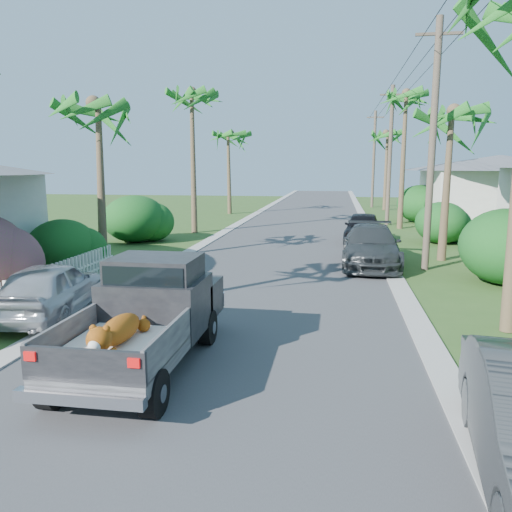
% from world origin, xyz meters
% --- Properties ---
extents(ground, '(120.00, 120.00, 0.00)m').
position_xyz_m(ground, '(0.00, 0.00, 0.00)').
color(ground, '#30521E').
rests_on(ground, ground).
extents(road, '(8.00, 100.00, 0.02)m').
position_xyz_m(road, '(0.00, 25.00, 0.01)').
color(road, '#38383A').
rests_on(road, ground).
extents(curb_left, '(0.60, 100.00, 0.06)m').
position_xyz_m(curb_left, '(-4.30, 25.00, 0.03)').
color(curb_left, '#A5A39E').
rests_on(curb_left, ground).
extents(curb_right, '(0.60, 100.00, 0.06)m').
position_xyz_m(curb_right, '(4.30, 25.00, 0.03)').
color(curb_right, '#A5A39E').
rests_on(curb_right, ground).
extents(pickup_truck, '(1.98, 5.12, 2.06)m').
position_xyz_m(pickup_truck, '(-1.33, 2.82, 1.01)').
color(pickup_truck, black).
rests_on(pickup_truck, ground).
extents(parked_car_rm, '(2.33, 5.41, 1.55)m').
position_xyz_m(parked_car_rm, '(3.60, 13.39, 0.78)').
color(parked_car_rm, '#303436').
rests_on(parked_car_rm, ground).
extents(parked_car_rf, '(2.15, 4.56, 1.51)m').
position_xyz_m(parked_car_rf, '(3.60, 19.76, 0.75)').
color(parked_car_rf, black).
rests_on(parked_car_rf, ground).
extents(parked_car_ln, '(2.26, 4.40, 1.43)m').
position_xyz_m(parked_car_ln, '(-5.00, 5.27, 0.72)').
color(parked_car_ln, '#B6B8BD').
rests_on(parked_car_ln, ground).
extents(palm_l_b, '(4.40, 4.40, 7.40)m').
position_xyz_m(palm_l_b, '(-6.80, 12.00, 6.15)').
color(palm_l_b, brown).
rests_on(palm_l_b, ground).
extents(palm_l_c, '(4.40, 4.40, 9.20)m').
position_xyz_m(palm_l_c, '(-6.00, 22.00, 7.91)').
color(palm_l_c, brown).
rests_on(palm_l_c, ground).
extents(palm_l_d, '(4.40, 4.40, 7.70)m').
position_xyz_m(palm_l_d, '(-6.50, 34.00, 6.44)').
color(palm_l_d, brown).
rests_on(palm_l_d, ground).
extents(palm_r_b, '(4.40, 4.40, 7.20)m').
position_xyz_m(palm_r_b, '(6.60, 15.00, 5.95)').
color(palm_r_b, brown).
rests_on(palm_r_b, ground).
extents(palm_r_c, '(4.40, 4.40, 9.40)m').
position_xyz_m(palm_r_c, '(6.20, 26.00, 8.11)').
color(palm_r_c, brown).
rests_on(palm_r_c, ground).
extents(palm_r_d, '(4.40, 4.40, 8.00)m').
position_xyz_m(palm_r_d, '(6.50, 40.00, 6.74)').
color(palm_r_d, brown).
rests_on(palm_r_d, ground).
extents(shrub_l_c, '(2.40, 2.64, 2.00)m').
position_xyz_m(shrub_l_c, '(-7.40, 10.00, 1.00)').
color(shrub_l_c, '#123F15').
rests_on(shrub_l_c, ground).
extents(shrub_l_d, '(3.20, 3.52, 2.40)m').
position_xyz_m(shrub_l_d, '(-8.00, 18.00, 1.20)').
color(shrub_l_d, '#123F15').
rests_on(shrub_l_d, ground).
extents(shrub_r_b, '(3.00, 3.30, 2.50)m').
position_xyz_m(shrub_r_b, '(7.80, 11.00, 1.25)').
color(shrub_r_b, '#123F15').
rests_on(shrub_r_b, ground).
extents(shrub_r_c, '(2.60, 2.86, 2.10)m').
position_xyz_m(shrub_r_c, '(7.50, 20.00, 1.05)').
color(shrub_r_c, '#123F15').
rests_on(shrub_r_c, ground).
extents(shrub_r_d, '(3.20, 3.52, 2.60)m').
position_xyz_m(shrub_r_d, '(8.00, 30.00, 1.30)').
color(shrub_r_d, '#123F15').
rests_on(shrub_r_d, ground).
extents(picket_fence, '(0.10, 11.00, 1.00)m').
position_xyz_m(picket_fence, '(-6.00, 5.50, 0.50)').
color(picket_fence, white).
rests_on(picket_fence, ground).
extents(house_right_far, '(9.00, 8.00, 4.60)m').
position_xyz_m(house_right_far, '(13.00, 30.00, 2.12)').
color(house_right_far, silver).
rests_on(house_right_far, ground).
extents(utility_pole_b, '(1.60, 0.26, 9.00)m').
position_xyz_m(utility_pole_b, '(5.60, 13.00, 4.60)').
color(utility_pole_b, brown).
rests_on(utility_pole_b, ground).
extents(utility_pole_c, '(1.60, 0.26, 9.00)m').
position_xyz_m(utility_pole_c, '(5.60, 28.00, 4.60)').
color(utility_pole_c, brown).
rests_on(utility_pole_c, ground).
extents(utility_pole_d, '(1.60, 0.26, 9.00)m').
position_xyz_m(utility_pole_d, '(5.60, 43.00, 4.60)').
color(utility_pole_d, brown).
rests_on(utility_pole_d, ground).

